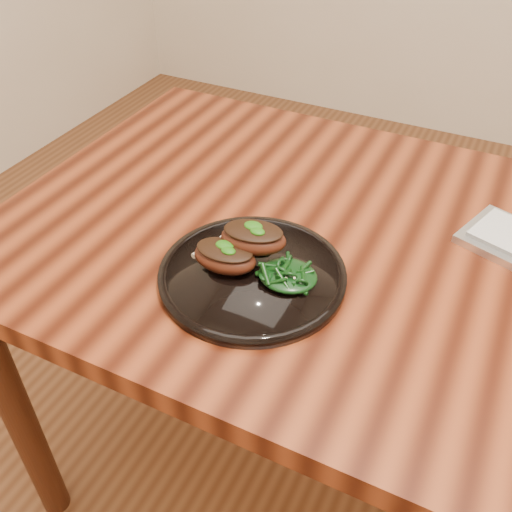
{
  "coord_description": "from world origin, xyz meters",
  "views": [
    {
      "loc": [
        -0.01,
        -0.74,
        1.33
      ],
      "look_at": [
        -0.31,
        -0.14,
        0.78
      ],
      "focal_mm": 40.0,
      "sensor_mm": 36.0,
      "label": 1
    }
  ],
  "objects": [
    {
      "name": "plate",
      "position": [
        -0.3,
        -0.16,
        0.76
      ],
      "size": [
        0.28,
        0.28,
        0.02
      ],
      "color": "black",
      "rests_on": "desk"
    },
    {
      "name": "greens_heap",
      "position": [
        -0.25,
        -0.15,
        0.78
      ],
      "size": [
        0.09,
        0.08,
        0.03
      ],
      "color": "black",
      "rests_on": "plate"
    },
    {
      "name": "herb_smear",
      "position": [
        -0.34,
        -0.1,
        0.77
      ],
      "size": [
        0.08,
        0.05,
        0.0
      ],
      "primitive_type": "ellipsoid",
      "color": "#114807",
      "rests_on": "plate"
    },
    {
      "name": "lamb_chop_front",
      "position": [
        -0.34,
        -0.17,
        0.79
      ],
      "size": [
        0.11,
        0.07,
        0.04
      ],
      "color": "#44190D",
      "rests_on": "plate"
    },
    {
      "name": "lamb_chop_back",
      "position": [
        -0.32,
        -0.13,
        0.81
      ],
      "size": [
        0.11,
        0.08,
        0.05
      ],
      "color": "#44190D",
      "rests_on": "plate"
    },
    {
      "name": "desk",
      "position": [
        0.0,
        0.0,
        0.67
      ],
      "size": [
        1.6,
        0.8,
        0.75
      ],
      "color": "#361106",
      "rests_on": "ground"
    }
  ]
}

